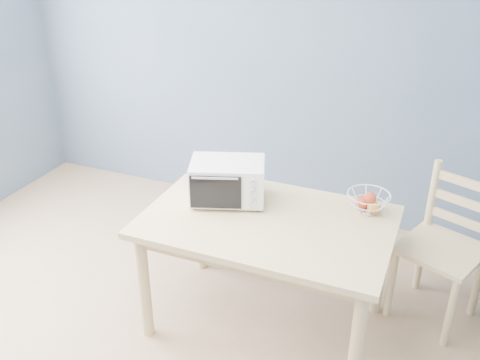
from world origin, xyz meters
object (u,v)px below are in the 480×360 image
at_px(dining_table, 267,234).
at_px(fruit_basket, 369,202).
at_px(dining_chair, 444,249).
at_px(toaster_oven, 225,181).

bearing_deg(dining_table, fruit_basket, 31.02).
bearing_deg(dining_chair, fruit_basket, -134.31).
relative_size(dining_table, fruit_basket, 4.42).
distance_m(dining_table, fruit_basket, 0.62).
height_order(toaster_oven, fruit_basket, toaster_oven).
relative_size(dining_table, toaster_oven, 2.77).
bearing_deg(dining_chair, dining_table, -130.52).
bearing_deg(dining_table, dining_chair, 27.83).
distance_m(toaster_oven, fruit_basket, 0.85).
relative_size(dining_table, dining_chair, 1.46).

